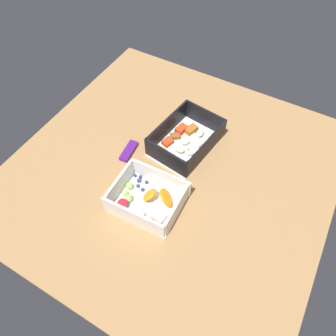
# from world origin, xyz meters

# --- Properties ---
(table_surface) EXTENTS (0.80, 0.80, 0.02)m
(table_surface) POSITION_xyz_m (0.00, 0.00, 0.01)
(table_surface) COLOR #9E7547
(table_surface) RESTS_ON ground
(pasta_container) EXTENTS (0.21, 0.16, 0.07)m
(pasta_container) POSITION_xyz_m (0.09, 0.01, 0.04)
(pasta_container) COLOR white
(pasta_container) RESTS_ON table_surface
(fruit_bowl) EXTENTS (0.14, 0.17, 0.06)m
(fruit_bowl) POSITION_xyz_m (-0.12, -0.00, 0.04)
(fruit_bowl) COLOR white
(fruit_bowl) RESTS_ON table_surface
(candy_bar) EXTENTS (0.07, 0.03, 0.01)m
(candy_bar) POSITION_xyz_m (-0.01, 0.13, 0.03)
(candy_bar) COLOR #51197A
(candy_bar) RESTS_ON table_surface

